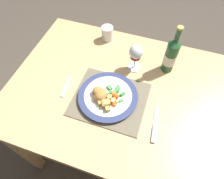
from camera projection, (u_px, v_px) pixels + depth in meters
The scene contains 13 objects.
ground_plane at pixel (119, 142), 1.58m from camera, with size 6.00×6.00×0.00m, color #4C4238.
dining_table at pixel (122, 101), 1.05m from camera, with size 1.11×0.80×0.74m.
placemat at pixel (110, 99), 0.93m from camera, with size 0.34×0.29×0.01m.
dinner_plate at pixel (108, 96), 0.92m from camera, with size 0.28×0.28×0.02m.
breaded_croquettes at pixel (100, 94), 0.90m from camera, with size 0.08×0.09×0.04m.
green_beans_pile at pixel (116, 91), 0.92m from camera, with size 0.10×0.08×0.02m.
glazed_carrots at pixel (113, 99), 0.89m from camera, with size 0.06×0.07×0.02m.
fork at pixel (66, 88), 0.97m from camera, with size 0.03×0.13×0.01m.
table_knife at pixel (155, 127), 0.85m from camera, with size 0.03×0.18×0.01m.
wine_glass at pixel (136, 53), 0.96m from camera, with size 0.07×0.07×0.15m.
bottle at pixel (171, 55), 0.96m from camera, with size 0.06×0.06×0.27m.
roast_potatoes at pixel (106, 103), 0.88m from camera, with size 0.08×0.08×0.03m.
drinking_cup at pixel (107, 33), 1.13m from camera, with size 0.07×0.07×0.08m.
Camera 1 is at (0.12, -0.53, 1.54)m, focal length 32.00 mm.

